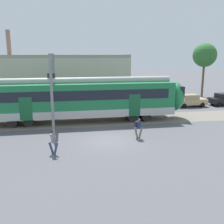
{
  "coord_description": "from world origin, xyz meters",
  "views": [
    {
      "loc": [
        -3.12,
        -18.9,
        6.53
      ],
      "look_at": [
        0.77,
        2.76,
        1.6
      ],
      "focal_mm": 42.0,
      "sensor_mm": 36.0,
      "label": 1
    }
  ],
  "objects_px": {
    "pedestrian_grey": "(53,141)",
    "pedestrian_navy": "(138,126)",
    "parked_car_black": "(224,99)",
    "parked_car_tan": "(190,100)"
  },
  "relations": [
    {
      "from": "parked_car_tan",
      "to": "parked_car_black",
      "type": "relative_size",
      "value": 1.0
    },
    {
      "from": "parked_car_tan",
      "to": "pedestrian_grey",
      "type": "bearing_deg",
      "value": -140.56
    },
    {
      "from": "pedestrian_navy",
      "to": "parked_car_tan",
      "type": "bearing_deg",
      "value": 48.34
    },
    {
      "from": "parked_car_black",
      "to": "pedestrian_navy",
      "type": "bearing_deg",
      "value": -142.66
    },
    {
      "from": "pedestrian_grey",
      "to": "pedestrian_navy",
      "type": "xyz_separation_m",
      "value": [
        6.39,
        2.28,
        0.03
      ]
    },
    {
      "from": "pedestrian_grey",
      "to": "parked_car_tan",
      "type": "xyz_separation_m",
      "value": [
        16.25,
        13.37,
        -0.18
      ]
    },
    {
      "from": "parked_car_tan",
      "to": "parked_car_black",
      "type": "bearing_deg",
      "value": 0.99
    },
    {
      "from": "parked_car_tan",
      "to": "parked_car_black",
      "type": "distance_m",
      "value": 4.78
    },
    {
      "from": "pedestrian_navy",
      "to": "parked_car_black",
      "type": "height_order",
      "value": "pedestrian_navy"
    },
    {
      "from": "pedestrian_navy",
      "to": "parked_car_tan",
      "type": "relative_size",
      "value": 0.41
    }
  ]
}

